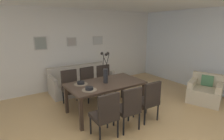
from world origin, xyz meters
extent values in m
plane|color=tan|center=(0.00, 0.00, 0.00)|extent=(9.00, 9.00, 0.00)
cube|color=silver|center=(0.00, 3.25, 1.30)|extent=(9.00, 0.10, 2.60)
cube|color=white|center=(3.65, 0.40, 1.30)|extent=(0.10, 6.30, 2.60)
cube|color=#3D2D23|center=(0.20, 1.04, 0.71)|extent=(1.80, 1.00, 0.05)
cube|color=#3D2D23|center=(1.04, 1.48, 0.34)|extent=(0.07, 0.07, 0.69)
cube|color=#3D2D23|center=(-0.64, 1.48, 0.34)|extent=(0.07, 0.07, 0.69)
cube|color=#3D2D23|center=(1.04, 0.60, 0.34)|extent=(0.07, 0.07, 0.69)
cube|color=#3D2D23|center=(-0.64, 0.60, 0.34)|extent=(0.07, 0.07, 0.69)
cube|color=black|center=(-0.35, 0.20, 0.42)|extent=(0.45, 0.45, 0.08)
cube|color=black|center=(-0.35, 0.01, 0.68)|extent=(0.42, 0.07, 0.48)
cylinder|color=black|center=(-0.16, 0.38, 0.19)|extent=(0.04, 0.04, 0.38)
cylinder|color=black|center=(-0.54, 0.39, 0.19)|extent=(0.04, 0.04, 0.38)
cylinder|color=black|center=(-0.16, 0.00, 0.19)|extent=(0.04, 0.04, 0.38)
cylinder|color=black|center=(-0.54, 0.01, 0.19)|extent=(0.04, 0.04, 0.38)
cube|color=black|center=(-0.37, 1.84, 0.42)|extent=(0.47, 0.47, 0.08)
cube|color=black|center=(-0.35, 2.03, 0.68)|extent=(0.42, 0.09, 0.48)
cylinder|color=black|center=(-0.57, 1.66, 0.19)|extent=(0.04, 0.04, 0.38)
cylinder|color=black|center=(-0.19, 1.63, 0.19)|extent=(0.04, 0.04, 0.38)
cylinder|color=black|center=(-0.54, 2.04, 0.19)|extent=(0.04, 0.04, 0.38)
cylinder|color=black|center=(-0.16, 2.01, 0.19)|extent=(0.04, 0.04, 0.38)
cube|color=black|center=(0.18, 0.18, 0.42)|extent=(0.47, 0.47, 0.08)
cube|color=black|center=(0.17, -0.01, 0.68)|extent=(0.42, 0.09, 0.48)
cylinder|color=black|center=(0.38, 0.36, 0.19)|extent=(0.04, 0.04, 0.38)
cylinder|color=black|center=(0.00, 0.38, 0.19)|extent=(0.04, 0.04, 0.38)
cylinder|color=black|center=(0.35, -0.02, 0.19)|extent=(0.04, 0.04, 0.38)
cylinder|color=black|center=(-0.02, 0.00, 0.19)|extent=(0.04, 0.04, 0.38)
cube|color=black|center=(0.20, 1.86, 0.42)|extent=(0.47, 0.47, 0.08)
cube|color=black|center=(0.19, 2.05, 0.68)|extent=(0.42, 0.09, 0.48)
cylinder|color=black|center=(0.03, 1.66, 0.19)|extent=(0.04, 0.04, 0.38)
cylinder|color=black|center=(0.40, 1.69, 0.19)|extent=(0.04, 0.04, 0.38)
cylinder|color=black|center=(0.00, 2.04, 0.19)|extent=(0.04, 0.04, 0.38)
cylinder|color=black|center=(0.38, 2.07, 0.19)|extent=(0.04, 0.04, 0.38)
cube|color=black|center=(0.76, 0.23, 0.42)|extent=(0.46, 0.46, 0.08)
cube|color=black|center=(0.76, 0.04, 0.68)|extent=(0.42, 0.08, 0.48)
cylinder|color=black|center=(0.96, 0.41, 0.19)|extent=(0.04, 0.04, 0.38)
cylinder|color=black|center=(0.58, 0.42, 0.19)|extent=(0.04, 0.04, 0.38)
cylinder|color=black|center=(0.95, 0.03, 0.19)|extent=(0.04, 0.04, 0.38)
cylinder|color=black|center=(0.57, 0.04, 0.19)|extent=(0.04, 0.04, 0.38)
cube|color=black|center=(0.72, 1.84, 0.42)|extent=(0.45, 0.45, 0.08)
cube|color=black|center=(0.71, 2.03, 0.68)|extent=(0.42, 0.07, 0.48)
cylinder|color=black|center=(0.53, 1.64, 0.19)|extent=(0.04, 0.04, 0.38)
cylinder|color=black|center=(0.91, 1.66, 0.19)|extent=(0.04, 0.04, 0.38)
cylinder|color=black|center=(0.52, 2.02, 0.19)|extent=(0.04, 0.04, 0.38)
cylinder|color=black|center=(0.90, 2.04, 0.19)|extent=(0.04, 0.04, 0.38)
cylinder|color=#232326|center=(0.20, 1.04, 0.91)|extent=(0.11, 0.11, 0.34)
cylinder|color=black|center=(0.26, 1.05, 1.24)|extent=(0.05, 0.12, 0.37)
sphere|color=black|center=(0.29, 1.06, 1.44)|extent=(0.07, 0.07, 0.07)
cylinder|color=black|center=(0.17, 1.09, 1.24)|extent=(0.08, 0.05, 0.38)
sphere|color=black|center=(0.16, 1.11, 1.44)|extent=(0.07, 0.07, 0.07)
cylinder|color=black|center=(0.18, 0.98, 1.24)|extent=(0.15, 0.06, 0.36)
sphere|color=black|center=(0.18, 0.95, 1.44)|extent=(0.07, 0.07, 0.07)
cylinder|color=#7F705B|center=(-0.34, 0.81, 0.74)|extent=(0.32, 0.32, 0.01)
cylinder|color=black|center=(-0.34, 0.81, 0.78)|extent=(0.17, 0.17, 0.06)
cylinder|color=black|center=(-0.34, 0.81, 0.79)|extent=(0.13, 0.13, 0.04)
cylinder|color=#7F705B|center=(-0.34, 1.26, 0.74)|extent=(0.32, 0.32, 0.01)
cylinder|color=black|center=(-0.34, 1.26, 0.78)|extent=(0.17, 0.17, 0.06)
cylinder|color=black|center=(-0.34, 1.26, 0.79)|extent=(0.13, 0.13, 0.04)
cube|color=#B2A899|center=(0.28, 2.65, 0.21)|extent=(1.98, 0.84, 0.42)
cube|color=#B2A899|center=(0.28, 2.99, 0.61)|extent=(1.98, 0.16, 0.38)
cube|color=#B2A899|center=(1.22, 2.65, 0.52)|extent=(0.10, 0.84, 0.20)
cube|color=#B2A899|center=(-0.66, 2.65, 0.52)|extent=(0.10, 0.84, 0.20)
cube|color=beige|center=(2.78, 0.01, 0.20)|extent=(1.03, 1.03, 0.40)
cube|color=beige|center=(3.08, 0.12, 0.57)|extent=(0.44, 0.80, 0.35)
cube|color=beige|center=(2.88, -0.31, 0.49)|extent=(0.69, 0.37, 0.18)
cube|color=beige|center=(2.64, 0.31, 0.49)|extent=(0.69, 0.37, 0.18)
cube|color=#4C7F56|center=(2.99, 0.09, 0.56)|extent=(0.18, 0.31, 0.30)
cube|color=#B2ADA3|center=(-0.77, 3.18, 1.56)|extent=(0.36, 0.02, 0.40)
cube|color=gray|center=(-0.77, 3.17, 1.56)|extent=(0.31, 0.01, 0.35)
cube|color=#B2ADA3|center=(0.20, 3.18, 1.56)|extent=(0.32, 0.02, 0.29)
cube|color=#9E9389|center=(0.20, 3.17, 1.56)|extent=(0.27, 0.01, 0.24)
cube|color=#B2ADA3|center=(1.17, 3.18, 1.56)|extent=(0.39, 0.02, 0.30)
cube|color=#B2B2AD|center=(1.17, 3.17, 1.56)|extent=(0.34, 0.01, 0.25)
camera|label=1|loc=(-1.82, -2.35, 2.06)|focal=27.80mm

